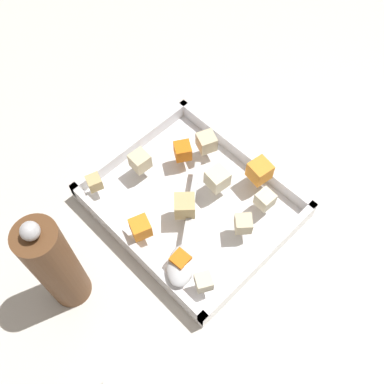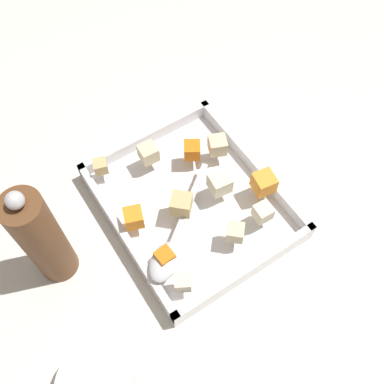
{
  "view_description": "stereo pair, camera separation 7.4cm",
  "coord_description": "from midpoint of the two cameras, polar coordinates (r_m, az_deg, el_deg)",
  "views": [
    {
      "loc": [
        0.28,
        -0.25,
        0.69
      ],
      "look_at": [
        0.01,
        0.01,
        0.05
      ],
      "focal_mm": 41.79,
      "sensor_mm": 36.0,
      "label": 1
    },
    {
      "loc": [
        0.32,
        -0.2,
        0.69
      ],
      "look_at": [
        0.01,
        0.01,
        0.05
      ],
      "focal_mm": 41.79,
      "sensor_mm": 36.0,
      "label": 2
    }
  ],
  "objects": [
    {
      "name": "carrot_chunk_rim_edge",
      "position": [
        0.78,
        -3.91,
        5.04
      ],
      "size": [
        0.04,
        0.04,
        0.03
      ],
      "primitive_type": "cube",
      "rotation": [
        0.0,
        0.0,
        4.16
      ],
      "color": "orange",
      "rests_on": "baking_dish"
    },
    {
      "name": "ground_plane",
      "position": [
        0.79,
        -3.69,
        -1.72
      ],
      "size": [
        4.0,
        4.0,
        0.0
      ],
      "primitive_type": "plane",
      "color": "beige"
    },
    {
      "name": "serving_spoon",
      "position": [
        0.69,
        -4.32,
        -8.58
      ],
      "size": [
        0.16,
        0.2,
        0.02
      ],
      "rotation": [
        0.0,
        0.0,
        2.22
      ],
      "color": "silver",
      "rests_on": "baking_dish"
    },
    {
      "name": "potato_chunk_corner_nw",
      "position": [
        0.74,
        0.44,
        1.5
      ],
      "size": [
        0.04,
        0.04,
        0.03
      ],
      "primitive_type": "cube",
      "rotation": [
        0.0,
        0.0,
        4.6
      ],
      "color": "beige",
      "rests_on": "baking_dish"
    },
    {
      "name": "pepper_mill",
      "position": [
        0.66,
        -20.11,
        -9.1
      ],
      "size": [
        0.06,
        0.06,
        0.23
      ],
      "color": "brown",
      "rests_on": "ground_plane"
    },
    {
      "name": "potato_chunk_near_spoon",
      "position": [
        0.79,
        -0.83,
        6.19
      ],
      "size": [
        0.04,
        0.04,
        0.03
      ],
      "primitive_type": "cube",
      "rotation": [
        0.0,
        0.0,
        5.89
      ],
      "color": "beige",
      "rests_on": "baking_dish"
    },
    {
      "name": "potato_chunk_corner_se",
      "position": [
        0.77,
        -9.38,
        3.7
      ],
      "size": [
        0.03,
        0.03,
        0.03
      ],
      "primitive_type": "cube",
      "rotation": [
        0.0,
        0.0,
        6.23
      ],
      "color": "beige",
      "rests_on": "baking_dish"
    },
    {
      "name": "baking_dish",
      "position": [
        0.77,
        -2.72,
        -1.71
      ],
      "size": [
        0.32,
        0.27,
        0.04
      ],
      "color": "silver",
      "rests_on": "ground_plane"
    },
    {
      "name": "potato_chunk_mid_left",
      "position": [
        0.77,
        -15.04,
        0.96
      ],
      "size": [
        0.03,
        0.03,
        0.02
      ],
      "primitive_type": "cube",
      "rotation": [
        0.0,
        0.0,
        2.82
      ],
      "color": "tan",
      "rests_on": "baking_dish"
    },
    {
      "name": "potato_chunk_near_right",
      "position": [
        0.73,
        6.49,
        -1.2
      ],
      "size": [
        0.03,
        0.03,
        0.03
      ],
      "primitive_type": "cube",
      "rotation": [
        0.0,
        0.0,
        1.51
      ],
      "color": "beige",
      "rests_on": "baking_dish"
    },
    {
      "name": "parsnip_chunk_far_right",
      "position": [
        0.67,
        -1.69,
        -11.68
      ],
      "size": [
        0.03,
        0.03,
        0.02
      ],
      "primitive_type": "cube",
      "rotation": [
        0.0,
        0.0,
        2.63
      ],
      "color": "beige",
      "rests_on": "baking_dish"
    },
    {
      "name": "carrot_chunk_corner_sw",
      "position": [
        0.68,
        -4.6,
        -9.03
      ],
      "size": [
        0.03,
        0.03,
        0.03
      ],
      "primitive_type": "cube",
      "rotation": [
        0.0,
        0.0,
        0.08
      ],
      "color": "orange",
      "rests_on": "baking_dish"
    },
    {
      "name": "potato_chunk_mid_right",
      "position": [
        0.71,
        3.62,
        -4.32
      ],
      "size": [
        0.04,
        0.04,
        0.03
      ],
      "primitive_type": "cube",
      "rotation": [
        0.0,
        0.0,
        0.85
      ],
      "color": "beige",
      "rests_on": "baking_dish"
    },
    {
      "name": "carrot_chunk_heap_side",
      "position": [
        0.71,
        -9.56,
        -4.77
      ],
      "size": [
        0.04,
        0.04,
        0.03
      ],
      "primitive_type": "cube",
      "rotation": [
        0.0,
        0.0,
        5.94
      ],
      "color": "orange",
      "rests_on": "baking_dish"
    },
    {
      "name": "carrot_chunk_front_center",
      "position": [
        0.75,
        5.89,
        2.46
      ],
      "size": [
        0.04,
        0.04,
        0.03
      ],
      "primitive_type": "cube",
      "rotation": [
        0.0,
        0.0,
        6.13
      ],
      "color": "orange",
      "rests_on": "baking_dish"
    },
    {
      "name": "potato_chunk_back_center",
      "position": [
        0.72,
        -3.88,
        -2.02
      ],
      "size": [
        0.05,
        0.05,
        0.03
      ],
      "primitive_type": "cube",
      "rotation": [
        0.0,
        0.0,
        3.96
      ],
      "color": "tan",
      "rests_on": "baking_dish"
    }
  ]
}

